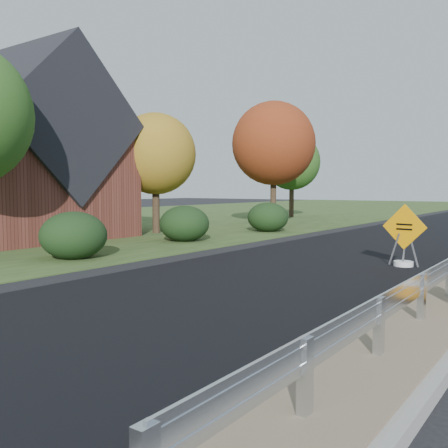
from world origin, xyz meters
The scene contains 10 objects.
grass_verge_near centered at (-24.00, 10.00, 0.01)m, with size 30.00×120.00×0.03m, color #2E451D.
milled_overlay centered at (-4.40, 10.00, 0.01)m, with size 7.20×120.00×0.01m, color black.
hedge_south centered at (-11.00, -6.00, 0.76)m, with size 2.09×2.09×1.52m, color black.
hedge_mid centered at (-11.50, 0.00, 0.76)m, with size 2.09×2.09×1.52m, color black.
hedge_north centered at (-11.00, 6.00, 0.76)m, with size 2.09×2.09×1.52m, color black.
tree_near_yellow centered at (-15.00, 2.00, 3.89)m, with size 3.96×3.96×5.88m.
tree_near_red centered at (-13.00, 10.00, 4.86)m, with size 4.95×4.95×7.35m.
tree_near_back centered at (-16.00, 18.00, 4.21)m, with size 4.29×4.29×6.37m.
brick_house centered at (-19.00, -3.00, 3.57)m, with size 9.40×7.07×8.54m.
caution_sign centered at (-2.11, -1.45, 0.46)m, with size 1.29×0.54×1.79m.
Camera 1 is at (1.93, -15.94, 2.25)m, focal length 40.00 mm.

